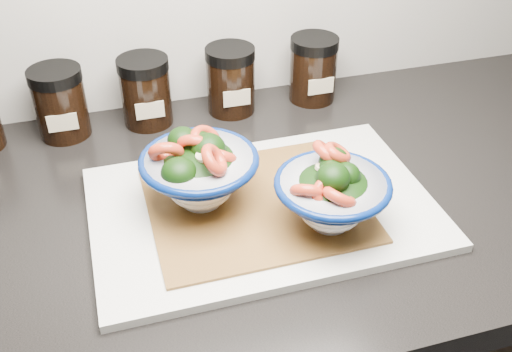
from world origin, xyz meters
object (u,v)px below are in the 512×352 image
object	(u,v)px
cutting_board	(262,208)
spice_jar_d	(231,80)
spice_jar_e	(313,69)
spice_jar_c	(146,91)
bowl_left	(199,170)
spice_jar_b	(60,103)
bowl_right	(332,193)

from	to	relation	value
cutting_board	spice_jar_d	size ratio (longest dim) A/B	3.98
spice_jar_d	spice_jar_e	world-z (taller)	same
spice_jar_c	cutting_board	bearing A→B (deg)	-68.15
spice_jar_e	bowl_left	bearing A→B (deg)	-135.19
spice_jar_c	spice_jar_b	bearing A→B (deg)	180.00
bowl_right	spice_jar_b	world-z (taller)	bowl_right
spice_jar_b	spice_jar_d	bearing A→B (deg)	0.00
spice_jar_b	spice_jar_c	distance (m)	0.13
cutting_board	spice_jar_c	distance (m)	0.30
spice_jar_e	bowl_right	bearing A→B (deg)	-107.33
bowl_left	spice_jar_b	xyz separation A→B (m)	(-0.17, 0.25, -0.01)
bowl_left	bowl_right	bearing A→B (deg)	-31.68
bowl_right	spice_jar_c	distance (m)	0.39
cutting_board	bowl_right	bearing A→B (deg)	-42.72
spice_jar_b	spice_jar_d	size ratio (longest dim) A/B	1.00
cutting_board	bowl_left	xyz separation A→B (m)	(-0.08, 0.03, 0.06)
spice_jar_b	bowl_left	bearing A→B (deg)	-56.36
cutting_board	bowl_right	world-z (taller)	bowl_right
spice_jar_b	spice_jar_c	world-z (taller)	same
spice_jar_b	spice_jar_e	world-z (taller)	same
spice_jar_b	spice_jar_d	world-z (taller)	same
cutting_board	spice_jar_c	world-z (taller)	spice_jar_c
spice_jar_b	spice_jar_e	bearing A→B (deg)	0.00
spice_jar_b	spice_jar_d	xyz separation A→B (m)	(0.27, 0.00, 0.00)
spice_jar_d	spice_jar_e	size ratio (longest dim) A/B	1.00
bowl_right	spice_jar_d	distance (m)	0.34
bowl_right	bowl_left	bearing A→B (deg)	148.32
bowl_right	spice_jar_d	world-z (taller)	bowl_right
bowl_right	spice_jar_c	xyz separation A→B (m)	(-0.18, 0.34, -0.01)
spice_jar_b	cutting_board	bearing A→B (deg)	-48.66
cutting_board	spice_jar_e	bearing A→B (deg)	57.64
bowl_left	spice_jar_d	world-z (taller)	bowl_left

